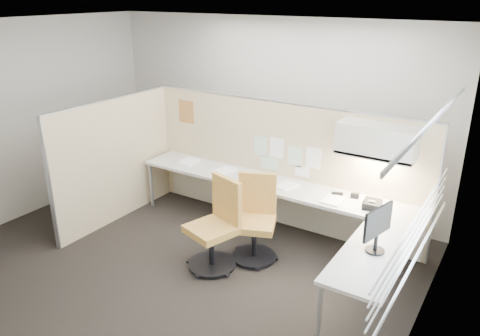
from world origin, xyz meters
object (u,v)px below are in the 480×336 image
Objects in this scene: chair_right at (255,221)px; phone at (372,204)px; desk at (289,201)px; chair_left at (217,228)px; monitor at (378,227)px.

chair_right is 4.72× the size of phone.
phone is at bearing 3.79° from chair_right.
chair_left reaches higher than desk.
phone is (1.04, 0.09, 0.18)m from desk.
chair_left is (-0.47, -0.94, -0.09)m from desk.
chair_left is 1.04× the size of chair_right.
desk is 1.05m from chair_left.
chair_right reaches higher than desk.
chair_right is 2.18× the size of monitor.
phone reaches higher than desk.
desk is at bearing 46.88° from chair_right.
monitor reaches higher than chair_left.
chair_right is 1.68m from monitor.
desk is 1.66m from monitor.
desk is 1.06m from phone.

